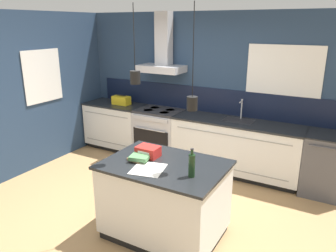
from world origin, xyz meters
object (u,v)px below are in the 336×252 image
object	(u,v)px
bottle_on_island	(192,165)
red_supply_box	(148,152)
oven_range	(159,134)
book_stack	(142,156)
dishwasher	(325,164)
yellow_toolbox	(121,100)

from	to	relation	value
bottle_on_island	red_supply_box	world-z (taller)	bottle_on_island
oven_range	book_stack	world-z (taller)	book_stack
dishwasher	bottle_on_island	bearing A→B (deg)	-117.54
bottle_on_island	book_stack	xyz separation A→B (m)	(-0.70, 0.14, -0.09)
dishwasher	bottle_on_island	distance (m)	2.50
dishwasher	book_stack	xyz separation A→B (m)	(-1.82, -2.01, 0.49)
book_stack	yellow_toolbox	distance (m)	2.71
dishwasher	book_stack	size ratio (longest dim) A/B	2.52
oven_range	bottle_on_island	bearing A→B (deg)	-52.18
dishwasher	book_stack	world-z (taller)	book_stack
bottle_on_island	red_supply_box	xyz separation A→B (m)	(-0.67, 0.23, -0.07)
dishwasher	yellow_toolbox	world-z (taller)	yellow_toolbox
bottle_on_island	red_supply_box	bearing A→B (deg)	161.11
red_supply_box	yellow_toolbox	xyz separation A→B (m)	(-1.84, 1.92, 0.02)
oven_range	yellow_toolbox	bearing A→B (deg)	179.71
yellow_toolbox	red_supply_box	bearing A→B (deg)	-46.18
yellow_toolbox	dishwasher	bearing A→B (deg)	-0.00
yellow_toolbox	book_stack	bearing A→B (deg)	-47.86
book_stack	yellow_toolbox	bearing A→B (deg)	132.14
bottle_on_island	yellow_toolbox	xyz separation A→B (m)	(-2.52, 2.15, -0.05)
oven_range	dishwasher	xyz separation A→B (m)	(2.79, 0.00, 0.00)
red_supply_box	yellow_toolbox	bearing A→B (deg)	133.82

